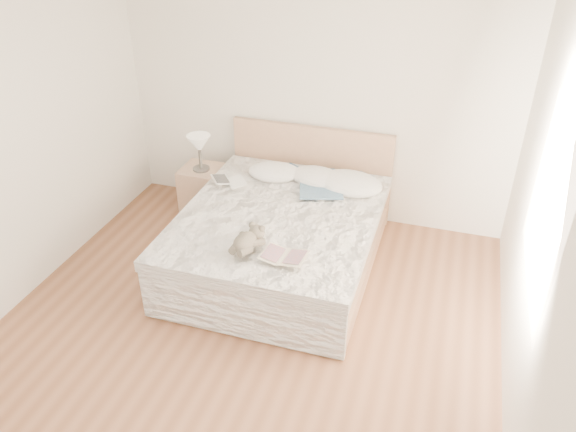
# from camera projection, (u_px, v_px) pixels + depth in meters

# --- Properties ---
(floor) EXTENTS (4.00, 4.50, 0.00)m
(floor) POSITION_uv_depth(u_px,v_px,m) (235.00, 347.00, 4.42)
(floor) COLOR brown
(floor) RESTS_ON ground
(wall_back) EXTENTS (4.00, 0.02, 2.70)m
(wall_back) POSITION_uv_depth(u_px,v_px,m) (315.00, 91.00, 5.55)
(wall_back) COLOR white
(wall_back) RESTS_ON ground
(wall_right) EXTENTS (0.02, 4.50, 2.70)m
(wall_right) POSITION_uv_depth(u_px,v_px,m) (549.00, 250.00, 3.20)
(wall_right) COLOR white
(wall_right) RESTS_ON ground
(window) EXTENTS (0.02, 1.30, 1.10)m
(window) POSITION_uv_depth(u_px,v_px,m) (547.00, 209.00, 3.40)
(window) COLOR white
(window) RESTS_ON wall_right
(bed) EXTENTS (1.72, 2.14, 1.00)m
(bed) POSITION_uv_depth(u_px,v_px,m) (282.00, 235.00, 5.23)
(bed) COLOR tan
(bed) RESTS_ON floor
(nightstand) EXTENTS (0.45, 0.40, 0.56)m
(nightstand) POSITION_uv_depth(u_px,v_px,m) (205.00, 192.00, 6.00)
(nightstand) COLOR tan
(nightstand) RESTS_ON floor
(table_lamp) EXTENTS (0.30, 0.30, 0.38)m
(table_lamp) POSITION_uv_depth(u_px,v_px,m) (199.00, 145.00, 5.69)
(table_lamp) COLOR #46413C
(table_lamp) RESTS_ON nightstand
(pillow_left) EXTENTS (0.57, 0.44, 0.16)m
(pillow_left) POSITION_uv_depth(u_px,v_px,m) (274.00, 172.00, 5.61)
(pillow_left) COLOR white
(pillow_left) RESTS_ON bed
(pillow_middle) EXTENTS (0.61, 0.49, 0.16)m
(pillow_middle) POSITION_uv_depth(u_px,v_px,m) (317.00, 177.00, 5.51)
(pillow_middle) COLOR white
(pillow_middle) RESTS_ON bed
(pillow_right) EXTENTS (0.69, 0.51, 0.19)m
(pillow_right) POSITION_uv_depth(u_px,v_px,m) (350.00, 183.00, 5.40)
(pillow_right) COLOR white
(pillow_right) RESTS_ON bed
(blouse) EXTENTS (0.80, 0.83, 0.03)m
(blouse) POSITION_uv_depth(u_px,v_px,m) (321.00, 184.00, 5.41)
(blouse) COLOR #395A77
(blouse) RESTS_ON bed
(photo_book) EXTENTS (0.41, 0.39, 0.03)m
(photo_book) POSITION_uv_depth(u_px,v_px,m) (229.00, 181.00, 5.46)
(photo_book) COLOR white
(photo_book) RESTS_ON bed
(childrens_book) EXTENTS (0.38, 0.28, 0.02)m
(childrens_book) POSITION_uv_depth(u_px,v_px,m) (284.00, 257.00, 4.38)
(childrens_book) COLOR beige
(childrens_book) RESTS_ON bed
(teddy_bear) EXTENTS (0.28, 0.35, 0.16)m
(teddy_bear) POSITION_uv_depth(u_px,v_px,m) (245.00, 248.00, 4.45)
(teddy_bear) COLOR #5E5548
(teddy_bear) RESTS_ON bed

